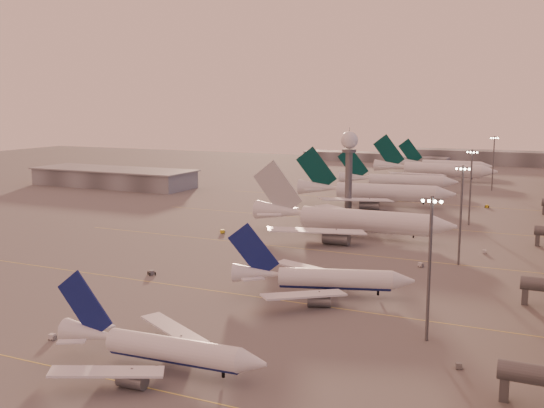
% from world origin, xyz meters
% --- Properties ---
extents(ground, '(700.00, 700.00, 0.00)m').
position_xyz_m(ground, '(0.00, 0.00, 0.00)').
color(ground, '#585556').
rests_on(ground, ground).
extents(taxiway_markings, '(180.00, 185.25, 0.02)m').
position_xyz_m(taxiway_markings, '(30.00, 56.00, 0.01)').
color(taxiway_markings, '#E7D251').
rests_on(taxiway_markings, ground).
extents(hangar, '(82.00, 27.00, 8.50)m').
position_xyz_m(hangar, '(-120.00, 140.00, 4.32)').
color(hangar, '#5B5D62').
rests_on(hangar, ground).
extents(radar_tower, '(6.40, 6.40, 31.10)m').
position_xyz_m(radar_tower, '(5.00, 120.00, 20.95)').
color(radar_tower, '#56585D').
rests_on(radar_tower, ground).
extents(mast_a, '(3.60, 0.56, 25.00)m').
position_xyz_m(mast_a, '(58.00, 0.00, 13.74)').
color(mast_a, '#56585D').
rests_on(mast_a, ground).
extents(mast_b, '(3.60, 0.56, 25.00)m').
position_xyz_m(mast_b, '(55.00, 55.00, 13.74)').
color(mast_b, '#56585D').
rests_on(mast_b, ground).
extents(mast_c, '(3.60, 0.56, 25.00)m').
position_xyz_m(mast_c, '(50.00, 110.00, 13.74)').
color(mast_c, '#56585D').
rests_on(mast_c, ground).
extents(mast_d, '(3.60, 0.56, 25.00)m').
position_xyz_m(mast_d, '(48.00, 200.00, 13.74)').
color(mast_d, '#56585D').
rests_on(mast_d, ground).
extents(distant_horizon, '(165.00, 37.50, 9.00)m').
position_xyz_m(distant_horizon, '(2.62, 325.14, 3.89)').
color(distant_horizon, '#5B5D62').
rests_on(distant_horizon, ground).
extents(narrowbody_near, '(36.17, 28.83, 14.12)m').
position_xyz_m(narrowbody_near, '(23.44, -28.97, 2.86)').
color(narrowbody_near, white).
rests_on(narrowbody_near, ground).
extents(narrowbody_mid, '(37.86, 29.74, 15.27)m').
position_xyz_m(narrowbody_mid, '(32.91, 16.47, 3.09)').
color(narrowbody_mid, white).
rests_on(narrowbody_mid, ground).
extents(widebody_white, '(63.55, 50.90, 22.35)m').
position_xyz_m(widebody_white, '(20.25, 75.94, 3.88)').
color(widebody_white, white).
rests_on(widebody_white, ground).
extents(greentail_a, '(62.41, 50.05, 22.77)m').
position_xyz_m(greentail_a, '(10.84, 136.26, 4.02)').
color(greentail_a, white).
rests_on(greentail_a, ground).
extents(greentail_b, '(54.37, 43.58, 19.86)m').
position_xyz_m(greentail_b, '(8.86, 181.20, 3.51)').
color(greentail_b, white).
rests_on(greentail_b, ground).
extents(greentail_c, '(64.41, 52.06, 23.41)m').
position_xyz_m(greentail_c, '(16.30, 229.51, 4.13)').
color(greentail_c, white).
rests_on(greentail_c, ground).
extents(greentail_d, '(53.25, 43.02, 19.35)m').
position_xyz_m(greentail_d, '(15.67, 265.66, 3.42)').
color(greentail_d, white).
rests_on(greentail_d, ground).
extents(gsv_truck_a, '(5.51, 2.56, 2.15)m').
position_xyz_m(gsv_truck_a, '(0.13, -26.51, 1.09)').
color(gsv_truck_a, silver).
rests_on(gsv_truck_a, ground).
extents(gsv_catering_a, '(4.88, 3.07, 3.71)m').
position_xyz_m(gsv_catering_a, '(64.99, -9.64, 1.85)').
color(gsv_catering_a, slate).
rests_on(gsv_catering_a, ground).
extents(gsv_tug_mid, '(4.26, 3.95, 1.05)m').
position_xyz_m(gsv_tug_mid, '(-9.11, 14.84, 0.54)').
color(gsv_tug_mid, slate).
rests_on(gsv_tug_mid, ground).
extents(gsv_truck_b, '(5.71, 3.46, 2.17)m').
position_xyz_m(gsv_truck_b, '(47.27, 48.70, 1.11)').
color(gsv_truck_b, silver).
rests_on(gsv_truck_b, ground).
extents(gsv_truck_c, '(5.43, 5.97, 2.41)m').
position_xyz_m(gsv_truck_c, '(-17.13, 64.22, 1.23)').
color(gsv_truck_c, yellow).
rests_on(gsv_truck_c, ground).
extents(gsv_catering_b, '(4.68, 2.57, 3.67)m').
position_xyz_m(gsv_catering_b, '(59.68, 70.23, 1.83)').
color(gsv_catering_b, silver).
rests_on(gsv_catering_b, ground).
extents(gsv_tug_far, '(3.92, 3.85, 0.98)m').
position_xyz_m(gsv_tug_far, '(7.88, 97.30, 0.51)').
color(gsv_tug_far, slate).
rests_on(gsv_tug_far, ground).
extents(gsv_truck_d, '(3.21, 6.46, 2.50)m').
position_xyz_m(gsv_truck_d, '(-26.68, 126.21, 1.27)').
color(gsv_truck_d, silver).
rests_on(gsv_truck_d, ground).
extents(gsv_tug_hangar, '(3.99, 2.64, 1.08)m').
position_xyz_m(gsv_tug_hangar, '(51.53, 148.65, 0.56)').
color(gsv_tug_hangar, yellow).
rests_on(gsv_tug_hangar, ground).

